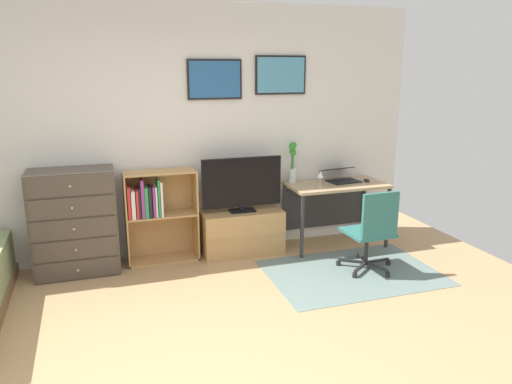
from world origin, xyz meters
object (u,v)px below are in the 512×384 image
at_px(tv_stand, 242,232).
at_px(television, 242,185).
at_px(desk, 333,193).
at_px(wine_glass, 320,175).
at_px(bookshelf, 155,210).
at_px(computer_mouse, 367,180).
at_px(office_chair, 373,229).
at_px(dresser, 75,222).
at_px(bamboo_vase, 293,160).
at_px(laptop, 341,175).

relative_size(tv_stand, television, 1.01).
bearing_deg(tv_stand, desk, -0.93).
xyz_separation_m(television, desk, (1.10, 0.00, -0.19)).
height_order(television, wine_glass, television).
distance_m(bookshelf, tv_stand, 1.00).
bearing_deg(desk, computer_mouse, -13.74).
bearing_deg(television, desk, 0.23).
bearing_deg(office_chair, computer_mouse, 62.17).
height_order(bookshelf, desk, bookshelf).
bearing_deg(bookshelf, wine_glass, -7.60).
xyz_separation_m(dresser, bamboo_vase, (2.38, 0.13, 0.46)).
distance_m(bamboo_vase, wine_glass, 0.39).
bearing_deg(laptop, television, 174.85).
distance_m(desk, wine_glass, 0.41).
distance_m(television, wine_glass, 0.87).
bearing_deg(laptop, bookshelf, 171.95).
bearing_deg(desk, dresser, 179.94).
height_order(television, desk, television).
bearing_deg(computer_mouse, bookshelf, 176.16).
distance_m(office_chair, wine_glass, 0.88).
bearing_deg(wine_glass, television, 169.04).
height_order(television, laptop, television).
xyz_separation_m(bookshelf, wine_glass, (1.79, -0.24, 0.30)).
distance_m(computer_mouse, wine_glass, 0.65).
distance_m(bookshelf, television, 0.97).
bearing_deg(dresser, office_chair, -17.87).
bearing_deg(tv_stand, bookshelf, 176.85).
relative_size(television, computer_mouse, 8.56).
distance_m(television, bamboo_vase, 0.69).
height_order(desk, computer_mouse, computer_mouse).
bearing_deg(office_chair, bamboo_vase, 111.14).
distance_m(tv_stand, computer_mouse, 1.58).
bearing_deg(dresser, laptop, 0.74).
bearing_deg(desk, television, -179.77).
height_order(television, computer_mouse, television).
height_order(dresser, laptop, dresser).
xyz_separation_m(desk, bamboo_vase, (-0.46, 0.14, 0.39)).
distance_m(tv_stand, television, 0.55).
bearing_deg(tv_stand, office_chair, -40.28).
relative_size(office_chair, laptop, 2.01).
height_order(dresser, bamboo_vase, bamboo_vase).
xyz_separation_m(tv_stand, laptop, (1.22, 0.02, 0.56)).
distance_m(bookshelf, laptop, 2.17).
bearing_deg(dresser, bamboo_vase, 3.23).
bearing_deg(wine_glass, bookshelf, 172.40).
height_order(bamboo_vase, wine_glass, bamboo_vase).
xyz_separation_m(tv_stand, office_chair, (1.09, -0.93, 0.21)).
height_order(television, bamboo_vase, bamboo_vase).
height_order(dresser, office_chair, dresser).
xyz_separation_m(office_chair, computer_mouse, (0.39, 0.82, 0.30)).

